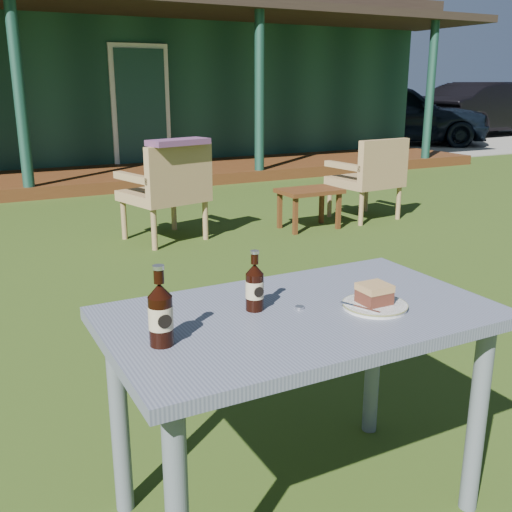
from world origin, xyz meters
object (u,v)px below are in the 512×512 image
cafe_table (300,341)px  armchair_right (371,174)px  car_far (488,109)px  plate (375,305)px  cola_bottle_far (161,314)px  armchair_left (169,187)px  side_table (309,195)px  car_near (395,114)px  cake_slice (374,293)px  cola_bottle_near (255,287)px

cafe_table → armchair_right: armchair_right is taller
car_far → cafe_table: size_ratio=3.64×
car_far → plate: 16.32m
cafe_table → cola_bottle_far: (-0.46, -0.04, 0.19)m
armchair_left → armchair_right: armchair_left is taller
side_table → plate: bearing=-119.8°
plate → cola_bottle_far: cola_bottle_far is taller
car_near → armchair_left: (-7.81, -6.17, -0.22)m
armchair_right → cafe_table: bearing=-130.9°
car_near → side_table: (-6.42, -6.35, -0.38)m
plate → armchair_right: (2.83, 3.60, -0.25)m
cake_slice → car_far: bearing=40.7°
armchair_right → car_near: bearing=48.2°
cake_slice → armchair_left: bearing=80.3°
cake_slice → side_table: cake_slice is taller
car_far → plate: size_ratio=21.42×
plate → armchair_right: 4.59m
plate → armchair_left: armchair_left is taller
armchair_right → armchair_left: bearing=177.0°
car_far → cake_slice: bearing=125.2°
car_near → armchair_right: bearing=172.1°
side_table → cake_slice: bearing=-119.9°
armchair_left → armchair_right: (2.19, -0.12, -0.02)m
armchair_right → plate: bearing=-128.1°
cola_bottle_far → armchair_left: bearing=70.2°
armchair_left → cake_slice: bearing=-99.7°
cafe_table → armchair_left: (0.86, 3.63, -0.12)m
car_far → side_table: size_ratio=7.28×
cola_bottle_near → cola_bottle_far: 0.36m
cola_bottle_far → armchair_left: 3.91m
armchair_left → car_near: bearing=38.3°
side_table → armchair_left: bearing=172.9°
cake_slice → armchair_right: size_ratio=0.11×
cafe_table → cola_bottle_near: cola_bottle_near is taller
cafe_table → side_table: cafe_table is taller
car_near → armchair_right: size_ratio=4.93×
car_far → armchair_left: 13.63m
armchair_right → cake_slice: bearing=-128.2°
car_near → plate: 13.01m
cola_bottle_near → cola_bottle_far: cola_bottle_far is taller
plate → armchair_left: bearing=80.3°
cake_slice → cola_bottle_far: cola_bottle_far is taller
plate → cola_bottle_near: 0.38m
car_near → plate: size_ratio=20.72×
car_far → armchair_left: size_ratio=4.92×
armchair_left → side_table: (1.39, -0.17, -0.16)m
car_near → cola_bottle_near: bearing=171.8°
cake_slice → cola_bottle_far: 0.69m
cola_bottle_near → side_table: bearing=55.0°
cola_bottle_far → side_table: cola_bottle_far is taller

